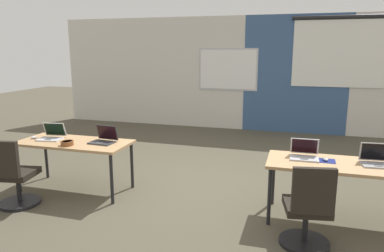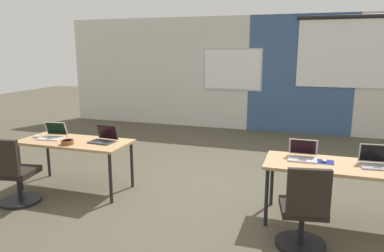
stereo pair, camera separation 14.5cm
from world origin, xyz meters
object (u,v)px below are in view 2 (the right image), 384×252
Objects in this scene: mouse_near_left_end at (36,136)px; chair_near_left_end at (15,177)px; desk_near_right at (337,169)px; chair_near_right_inner at (303,215)px; laptop_near_right_end at (376,162)px; laptop_near_left_inner at (104,138)px; mouse_near_right_inner at (324,160)px; desk_near_left at (75,145)px; snack_bowl at (67,142)px; laptop_near_right_inner at (303,155)px; laptop_near_left_end at (53,135)px.

chair_near_left_end reaches higher than mouse_near_left_end.
chair_near_left_end is at bearing -70.50° from mouse_near_left_end.
chair_near_left_end is at bearing -169.48° from desk_near_right.
chair_near_right_inner is at bearing -114.96° from desk_near_right.
laptop_near_left_inner is at bearing 175.01° from laptop_near_right_end.
mouse_near_left_end is (-4.03, -0.06, -0.00)m from mouse_near_right_inner.
snack_bowl reaches higher than desk_near_left.
chair_near_right_inner is (3.17, -0.71, -0.28)m from desk_near_left.
desk_near_right is 4.55× the size of laptop_near_right_end.
mouse_near_right_inner is 0.12× the size of chair_near_right_inner.
laptop_near_left_inner is 2.93m from mouse_near_right_inner.
chair_near_left_end is at bearing -167.38° from laptop_near_right_inner.
snack_bowl is (0.04, -0.21, 0.10)m from desk_near_left.
chair_near_right_inner is (-0.19, -0.76, -0.36)m from mouse_near_right_inner.
mouse_near_right_inner is 0.62× the size of snack_bowl.
chair_near_left_end is (-4.32, -0.79, -0.39)m from laptop_near_right_end.
chair_near_left_end is at bearing -168.37° from mouse_near_right_inner.
laptop_near_left_end is at bearing -179.54° from laptop_near_right_inner.
laptop_near_right_inner is at bearing 1.91° from desk_near_left.
laptop_near_left_inner is at bearing -5.98° from laptop_near_left_end.
laptop_near_left_end is at bearing 150.69° from snack_bowl.
desk_near_right is (3.50, 0.00, 0.00)m from desk_near_left.
chair_near_right_inner is at bearing -138.23° from laptop_near_right_end.
laptop_near_right_end is at bearing 0.99° from mouse_near_left_end.
desk_near_left is at bearing -165.98° from laptop_near_left_inner.
desk_near_right is at bearing -179.08° from chair_near_left_end.
laptop_near_right_inner is (-0.38, 0.10, 0.11)m from desk_near_right.
mouse_near_left_end is (-1.10, -0.09, -0.03)m from laptop_near_left_inner.
chair_near_left_end is 5.18× the size of snack_bowl.
laptop_near_right_inner is 0.36× the size of chair_near_left_end.
laptop_near_left_end is (-3.52, -0.07, 0.00)m from laptop_near_right_inner.
desk_near_left is 0.88m from chair_near_left_end.
snack_bowl is at bearing -37.64° from laptop_near_left_end.
laptop_near_right_end reaches higher than laptop_near_left_inner.
mouse_near_left_end is at bearing -20.22° from chair_near_right_inner.
mouse_near_right_inner reaches higher than desk_near_left.
laptop_near_left_inner is at bearing -146.31° from chair_near_left_end.
laptop_near_right_end is (0.40, 0.07, 0.11)m from desk_near_right.
laptop_near_left_end is at bearing -179.82° from mouse_near_right_inner.
desk_near_left and desk_near_right have the same top height.
desk_near_left is at bearing -22.55° from chair_near_right_inner.
chair_near_right_inner is at bearing -86.99° from laptop_near_right_inner.
laptop_near_right_inner reaches higher than mouse_near_left_end.
desk_near_left is at bearing 176.09° from laptop_near_right_end.
laptop_near_right_inner is 3.79m from mouse_near_left_end.
snack_bowl reaches higher than mouse_near_left_end.
laptop_near_right_end reaches higher than mouse_near_right_inner.
desk_near_right is 0.17m from mouse_near_right_inner.
laptop_near_right_inner is 0.95× the size of laptop_near_right_end.
laptop_near_right_end is 4.41m from chair_near_left_end.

